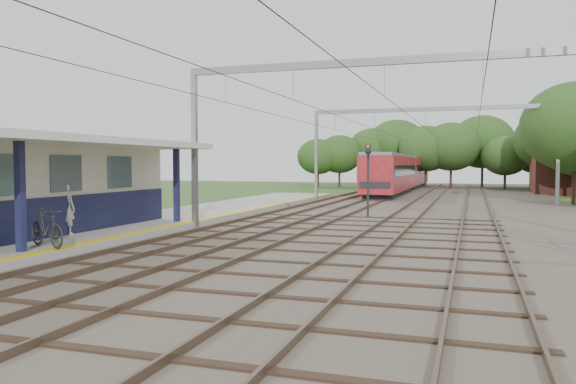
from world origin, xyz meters
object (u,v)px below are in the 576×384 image
at_px(bicycle, 47,228).
at_px(signal_post, 368,174).
at_px(person, 66,209).
at_px(train, 402,172).

distance_m(bicycle, signal_post, 16.78).
height_order(person, signal_post, signal_post).
height_order(train, signal_post, signal_post).
distance_m(person, train, 43.66).
relative_size(train, signal_post, 8.98).
relative_size(person, train, 0.05).
distance_m(person, bicycle, 3.30).
xyz_separation_m(bicycle, train, (5.25, 45.95, 1.12)).
relative_size(bicycle, signal_post, 0.51).
bearing_deg(train, signal_post, -86.56).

